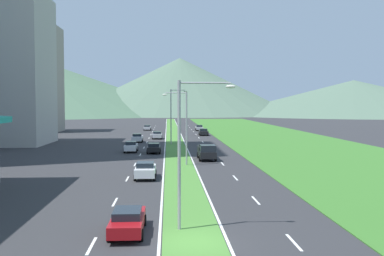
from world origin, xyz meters
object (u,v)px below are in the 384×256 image
(car_7, at_px, (131,146))
(car_4, at_px, (147,128))
(pickup_truck_0, at_px, (207,152))
(car_8, at_px, (154,148))
(street_lamp_far, at_px, (173,113))
(car_0, at_px, (199,128))
(street_lamp_mid, at_px, (184,123))
(car_1, at_px, (157,135))
(street_lamp_near, at_px, (186,143))
(car_3, at_px, (128,220))
(car_6, at_px, (204,132))
(car_2, at_px, (145,170))
(car_5, at_px, (137,138))

(car_7, bearing_deg, car_4, 0.03)
(pickup_truck_0, bearing_deg, car_8, -140.56)
(street_lamp_far, relative_size, car_0, 2.09)
(street_lamp_mid, xyz_separation_m, car_4, (-7.19, 67.51, -4.17))
(car_1, distance_m, car_8, 25.56)
(car_1, bearing_deg, street_lamp_near, -177.25)
(car_4, height_order, pickup_truck_0, pickup_truck_0)
(car_3, bearing_deg, car_6, -7.73)
(car_3, distance_m, car_4, 94.17)
(car_3, bearing_deg, car_8, -0.29)
(car_1, xyz_separation_m, car_8, (0.11, -25.56, -0.02))
(car_0, height_order, car_1, car_1)
(street_lamp_mid, height_order, street_lamp_far, street_lamp_far)
(car_7, bearing_deg, street_lamp_near, -171.13)
(car_2, distance_m, car_7, 23.54)
(car_0, height_order, car_8, car_0)
(car_6, bearing_deg, pickup_truck_0, -4.03)
(car_2, xyz_separation_m, car_5, (-3.44, 39.82, -0.00))
(street_lamp_near, distance_m, pickup_truck_0, 31.34)
(street_lamp_far, bearing_deg, street_lamp_mid, -87.92)
(street_lamp_far, bearing_deg, car_0, 79.37)
(street_lamp_mid, height_order, car_7, street_lamp_mid)
(street_lamp_far, bearing_deg, car_3, -93.31)
(car_2, xyz_separation_m, car_3, (-0.08, -17.94, -0.08))
(car_4, relative_size, car_5, 1.00)
(car_5, height_order, pickup_truck_0, pickup_truck_0)
(car_3, height_order, car_8, car_8)
(car_6, xyz_separation_m, car_8, (-9.90, -34.74, -0.02))
(pickup_truck_0, bearing_deg, car_2, -27.65)
(car_4, bearing_deg, street_lamp_mid, -173.92)
(car_4, distance_m, car_7, 52.86)
(car_3, bearing_deg, car_4, 1.94)
(car_0, relative_size, car_1, 1.09)
(street_lamp_far, relative_size, car_4, 2.17)
(car_0, xyz_separation_m, car_3, (-10.38, -91.78, -0.04))
(car_4, relative_size, pickup_truck_0, 0.81)
(car_1, xyz_separation_m, car_5, (-3.46, -7.42, 0.03))
(street_lamp_near, xyz_separation_m, street_lamp_far, (-0.16, 52.28, 0.55))
(car_1, bearing_deg, car_2, 179.98)
(street_lamp_mid, height_order, car_0, street_lamp_mid)
(car_5, distance_m, car_7, 16.51)
(street_lamp_mid, bearing_deg, car_2, -114.35)
(street_lamp_near, bearing_deg, car_1, 92.75)
(street_lamp_far, distance_m, pickup_truck_0, 22.26)
(street_lamp_mid, xyz_separation_m, pickup_truck_0, (3.07, 4.67, -3.89))
(car_0, bearing_deg, car_1, -21.14)
(car_0, height_order, car_7, car_7)
(pickup_truck_0, bearing_deg, street_lamp_mid, -33.28)
(pickup_truck_0, bearing_deg, car_1, -168.38)
(car_3, bearing_deg, car_1, -0.08)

